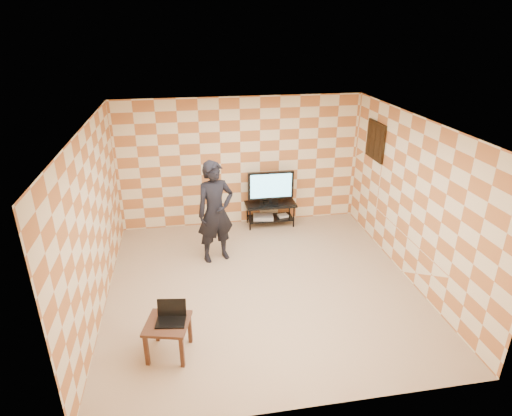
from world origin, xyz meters
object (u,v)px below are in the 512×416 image
object	(u,v)px
tv	(271,186)
side_table	(168,328)
person	(215,212)
tv_stand	(270,209)

from	to	relation	value
tv	side_table	distance (m)	4.17
tv	person	size ratio (longest dim) A/B	0.52
tv_stand	tv	world-z (taller)	tv
side_table	tv_stand	bearing A→B (deg)	59.82
tv_stand	side_table	xyz separation A→B (m)	(-2.08, -3.58, 0.04)
tv	side_table	world-z (taller)	tv
tv	tv_stand	bearing A→B (deg)	90.69
side_table	person	distance (m)	2.56
tv_stand	tv	distance (m)	0.52
tv	side_table	bearing A→B (deg)	-120.20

